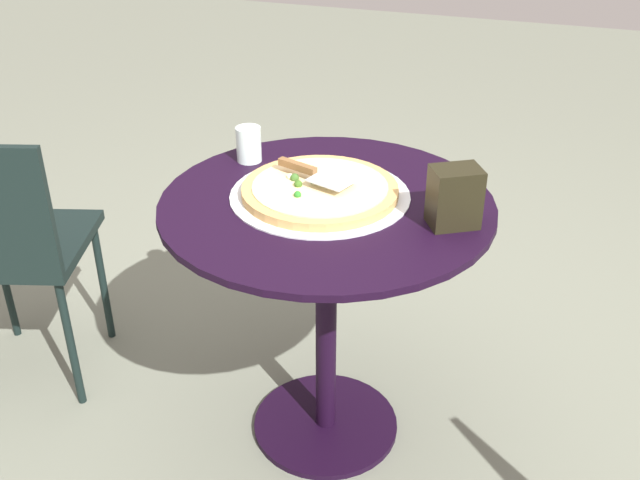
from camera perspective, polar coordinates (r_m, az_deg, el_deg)
ground_plane at (r=2.22m, az=0.43°, el=-13.97°), size 10.00×10.00×0.00m
patio_table at (r=1.88m, az=0.49°, el=-1.90°), size 0.81×0.81×0.73m
pizza_on_tray at (r=1.81m, az=-0.01°, el=3.77°), size 0.44×0.44×0.04m
pizza_server at (r=1.82m, az=-0.50°, el=5.15°), size 0.21×0.11×0.02m
drinking_cup at (r=2.00m, az=-5.45°, el=7.27°), size 0.07×0.07×0.09m
napkin_dispenser at (r=1.68m, az=10.22°, el=3.25°), size 0.13×0.12×0.14m
patio_chair_near at (r=2.25m, az=-22.73°, el=-0.07°), size 0.48×0.48×0.83m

